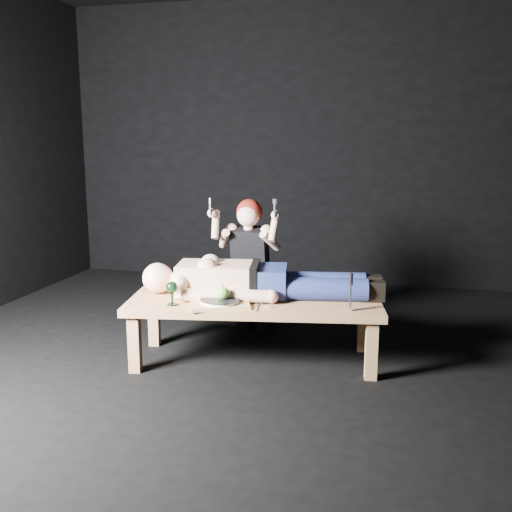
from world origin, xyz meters
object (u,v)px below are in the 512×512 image
lying_man (264,276)px  carving_knife (351,292)px  table (254,330)px  serving_tray (220,304)px  goblet (172,293)px  kneeling_woman (252,265)px

lying_man → carving_knife: lying_man is taller
table → lying_man: (0.04, 0.12, 0.37)m
serving_tray → carving_knife: (0.86, 0.08, 0.11)m
table → serving_tray: (-0.19, -0.20, 0.24)m
lying_man → goblet: bearing=-153.7°
table → serving_tray: 0.36m
serving_tray → lying_man: bearing=54.3°
serving_tray → table: bearing=46.6°
kneeling_woman → lying_man: bearing=-66.3°
kneeling_woman → serving_tray: bearing=-90.9°
kneeling_woman → table: bearing=-73.8°
table → serving_tray: bearing=-142.2°
serving_tray → goblet: bearing=-168.6°
table → lying_man: lying_man is taller
goblet → serving_tray: bearing=11.4°
kneeling_woman → carving_knife: bearing=-39.7°
kneeling_woman → carving_knife: size_ratio=4.50×
kneeling_woman → serving_tray: kneeling_woman is taller
table → kneeling_woman: (-0.16, 0.60, 0.34)m
goblet → lying_man: bearing=35.1°
table → carving_knife: size_ratio=6.96×
carving_knife → kneeling_woman: bearing=130.3°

